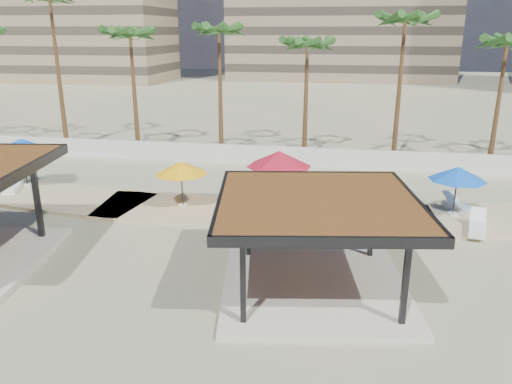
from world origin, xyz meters
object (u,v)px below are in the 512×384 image
at_px(umbrella_c, 279,159).
at_px(lounger_a, 13,187).
at_px(lounger_b, 259,212).
at_px(lounger_c, 460,207).
at_px(pavilion_central, 317,236).
at_px(umbrella_a, 22,145).
at_px(lounger_d, 477,227).

distance_m(umbrella_c, lounger_a, 14.56).
distance_m(lounger_b, lounger_c, 9.55).
distance_m(pavilion_central, lounger_a, 18.39).
distance_m(pavilion_central, umbrella_a, 18.39).
relative_size(lounger_a, lounger_b, 0.82).
relative_size(umbrella_a, lounger_a, 1.75).
bearing_deg(lounger_b, umbrella_c, -31.98).
xyz_separation_m(pavilion_central, lounger_c, (6.30, 8.42, -1.58)).
distance_m(umbrella_c, lounger_c, 8.87).
xyz_separation_m(pavilion_central, lounger_a, (-16.63, 7.68, -1.58)).
distance_m(pavilion_central, lounger_b, 6.84).
xyz_separation_m(umbrella_a, lounger_b, (13.38, -2.49, -2.06)).
xyz_separation_m(umbrella_c, lounger_c, (8.54, 0.92, -2.20)).
xyz_separation_m(lounger_b, lounger_d, (9.44, -0.07, -0.04)).
bearing_deg(lounger_a, lounger_b, -116.77).
bearing_deg(lounger_b, lounger_a, 75.54).
bearing_deg(lounger_c, umbrella_c, 66.99).
bearing_deg(lounger_c, lounger_b, 75.60).
relative_size(pavilion_central, umbrella_c, 1.93).
relative_size(umbrella_c, lounger_b, 1.53).
distance_m(pavilion_central, umbrella_c, 7.85).
bearing_deg(lounger_d, lounger_a, 98.75).
height_order(umbrella_c, lounger_a, umbrella_c).
distance_m(umbrella_c, lounger_d, 9.16).
bearing_deg(lounger_a, lounger_c, -107.88).
height_order(pavilion_central, lounger_c, pavilion_central).
height_order(lounger_a, lounger_c, lounger_c).
bearing_deg(umbrella_a, lounger_d, -6.39).
relative_size(umbrella_c, lounger_c, 1.87).
relative_size(umbrella_c, lounger_d, 1.81).
bearing_deg(umbrella_a, umbrella_c, -3.97).
bearing_deg(lounger_d, lounger_b, 102.70).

